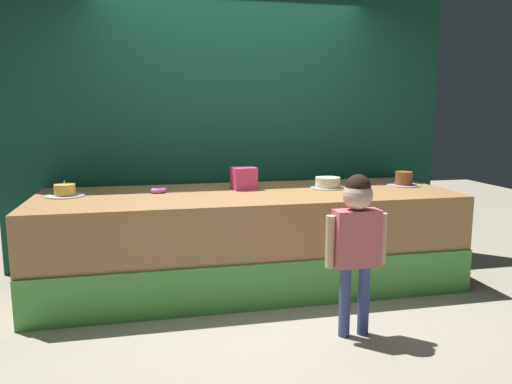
% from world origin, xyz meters
% --- Properties ---
extents(ground_plane, '(12.00, 12.00, 0.00)m').
position_xyz_m(ground_plane, '(0.00, 0.00, 0.00)').
color(ground_plane, '#ADA38E').
extents(stage_platform, '(3.49, 1.22, 0.80)m').
position_xyz_m(stage_platform, '(0.00, 0.60, 0.40)').
color(stage_platform, '#B27F4C').
rests_on(stage_platform, ground_plane).
extents(curtain_backdrop, '(4.27, 0.08, 2.61)m').
position_xyz_m(curtain_backdrop, '(0.00, 1.30, 1.31)').
color(curtain_backdrop, '#144C38').
rests_on(curtain_backdrop, ground_plane).
extents(child_figure, '(0.42, 0.19, 1.09)m').
position_xyz_m(child_figure, '(0.49, -0.54, 0.70)').
color(child_figure, '#3F4C8C').
rests_on(child_figure, ground_plane).
extents(pink_box, '(0.22, 0.19, 0.19)m').
position_xyz_m(pink_box, '(0.00, 0.77, 0.90)').
color(pink_box, '#ED4385').
rests_on(pink_box, stage_platform).
extents(donut, '(0.13, 0.13, 0.04)m').
position_xyz_m(donut, '(-0.74, 0.75, 0.82)').
color(donut, '#CC66D8').
rests_on(donut, stage_platform).
extents(cake_left, '(0.31, 0.31, 0.14)m').
position_xyz_m(cake_left, '(-1.48, 0.73, 0.84)').
color(cake_left, silver).
rests_on(cake_left, stage_platform).
extents(cake_center, '(0.31, 0.31, 0.10)m').
position_xyz_m(cake_center, '(0.74, 0.67, 0.85)').
color(cake_center, silver).
rests_on(cake_center, stage_platform).
extents(cake_right, '(0.30, 0.30, 0.13)m').
position_xyz_m(cake_right, '(1.48, 0.66, 0.86)').
color(cake_right, silver).
rests_on(cake_right, stage_platform).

